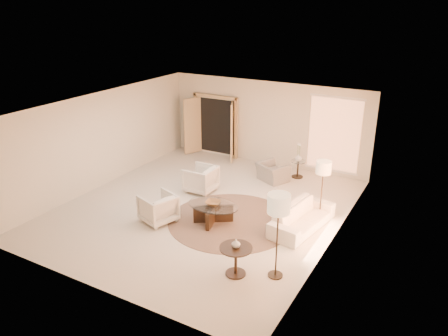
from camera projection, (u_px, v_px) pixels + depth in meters
The scene contains 18 objects.
room at pixel (203, 159), 11.28m from camera, with size 7.04×8.04×2.83m.
windows_right at pixel (336, 186), 9.80m from camera, with size 0.10×6.40×2.40m, color #F79962, non-canonical shape.
window_back_corner at pixel (334, 135), 13.45m from camera, with size 1.70×0.10×2.40m, color #F79962, non-canonical shape.
curtains_right at pixel (344, 175), 10.57m from camera, with size 0.06×5.20×2.60m, color #C4BC90, non-canonical shape.
french_doors at pixel (215, 126), 15.36m from camera, with size 1.95×0.66×2.16m.
area_rug at pixel (231, 221), 11.10m from camera, with size 3.21×3.21×0.01m, color #3E2A21.
sofa at pixel (302, 217), 10.65m from camera, with size 2.04×0.80×0.60m, color silver.
armchair_left at pixel (200, 178), 12.66m from camera, with size 0.82×0.77×0.84m, color silver.
armchair_right at pixel (158, 207), 10.95m from camera, with size 0.79×0.74×0.81m, color silver.
accent_chair at pixel (272, 169), 13.41m from camera, with size 0.87×0.57×0.76m, color gray.
coffee_table at pixel (213, 211), 10.93m from camera, with size 1.74×1.74×0.49m.
end_table at pixel (236, 256), 8.81m from camera, with size 0.67×0.67×0.64m.
side_table at pixel (298, 167), 13.70m from camera, with size 0.47×0.47×0.54m.
floor_lamp_near at pixel (324, 170), 10.77m from camera, with size 0.38×0.38×1.56m.
floor_lamp_far at pixel (279, 208), 8.35m from camera, with size 0.44×0.44×1.82m.
bowl at pixel (213, 203), 10.85m from camera, with size 0.37×0.37×0.09m, color brown.
end_vase at pixel (236, 244), 8.70m from camera, with size 0.18×0.18×0.19m, color silver.
side_vase at pixel (298, 158), 13.58m from camera, with size 0.22×0.22×0.23m, color silver.
Camera 1 is at (5.66, -8.96, 5.30)m, focal length 35.00 mm.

